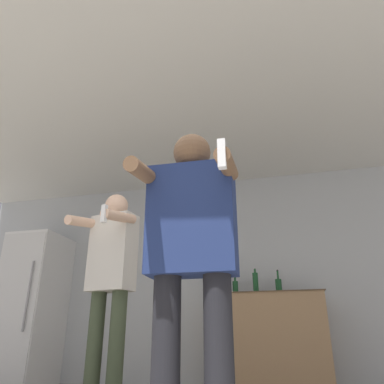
{
  "coord_description": "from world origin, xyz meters",
  "views": [
    {
      "loc": [
        0.8,
        -1.32,
        0.47
      ],
      "look_at": [
        0.35,
        0.51,
        1.24
      ],
      "focal_mm": 35.0,
      "sensor_mm": 36.0,
      "label": 1
    }
  ],
  "objects_px": {
    "bottle_amber_bourbon": "(235,287)",
    "bottle_clear_vodka": "(279,285)",
    "bottle_dark_rum": "(256,283)",
    "bottle_green_wine": "(221,282)",
    "person_man_side": "(110,273)",
    "refrigerator": "(32,306)",
    "person_woman_foreground": "(192,249)"
  },
  "relations": [
    {
      "from": "bottle_amber_bourbon",
      "to": "person_woman_foreground",
      "type": "height_order",
      "value": "person_woman_foreground"
    },
    {
      "from": "bottle_dark_rum",
      "to": "person_woman_foreground",
      "type": "bearing_deg",
      "value": -92.55
    },
    {
      "from": "bottle_green_wine",
      "to": "bottle_dark_rum",
      "type": "xyz_separation_m",
      "value": [
        0.4,
        0.0,
        -0.02
      ]
    },
    {
      "from": "bottle_amber_bourbon",
      "to": "person_man_side",
      "type": "distance_m",
      "value": 1.74
    },
    {
      "from": "refrigerator",
      "to": "bottle_dark_rum",
      "type": "height_order",
      "value": "refrigerator"
    },
    {
      "from": "bottle_dark_rum",
      "to": "person_woman_foreground",
      "type": "height_order",
      "value": "person_woman_foreground"
    },
    {
      "from": "bottle_amber_bourbon",
      "to": "bottle_clear_vodka",
      "type": "bearing_deg",
      "value": -0.0
    },
    {
      "from": "bottle_amber_bourbon",
      "to": "person_woman_foreground",
      "type": "xyz_separation_m",
      "value": [
        0.12,
        -2.58,
        -0.16
      ]
    },
    {
      "from": "bottle_green_wine",
      "to": "person_man_side",
      "type": "height_order",
      "value": "person_man_side"
    },
    {
      "from": "person_man_side",
      "to": "bottle_green_wine",
      "type": "bearing_deg",
      "value": 66.21
    },
    {
      "from": "bottle_green_wine",
      "to": "bottle_dark_rum",
      "type": "distance_m",
      "value": 0.4
    },
    {
      "from": "bottle_amber_bourbon",
      "to": "refrigerator",
      "type": "bearing_deg",
      "value": -178.98
    },
    {
      "from": "refrigerator",
      "to": "bottle_clear_vodka",
      "type": "xyz_separation_m",
      "value": [
        3.11,
        0.05,
        0.17
      ]
    },
    {
      "from": "bottle_amber_bourbon",
      "to": "bottle_clear_vodka",
      "type": "relative_size",
      "value": 0.98
    },
    {
      "from": "refrigerator",
      "to": "person_woman_foreground",
      "type": "bearing_deg",
      "value": -42.69
    },
    {
      "from": "refrigerator",
      "to": "bottle_dark_rum",
      "type": "bearing_deg",
      "value": 0.93
    },
    {
      "from": "bottle_clear_vodka",
      "to": "bottle_amber_bourbon",
      "type": "bearing_deg",
      "value": 180.0
    },
    {
      "from": "bottle_amber_bourbon",
      "to": "bottle_green_wine",
      "type": "xyz_separation_m",
      "value": [
        -0.17,
        0.0,
        0.06
      ]
    },
    {
      "from": "refrigerator",
      "to": "bottle_amber_bourbon",
      "type": "distance_m",
      "value": 2.63
    },
    {
      "from": "bottle_amber_bourbon",
      "to": "bottle_green_wine",
      "type": "distance_m",
      "value": 0.18
    },
    {
      "from": "bottle_green_wine",
      "to": "bottle_clear_vodka",
      "type": "bearing_deg",
      "value": -0.0
    },
    {
      "from": "refrigerator",
      "to": "bottle_amber_bourbon",
      "type": "relative_size",
      "value": 7.04
    },
    {
      "from": "refrigerator",
      "to": "bottle_amber_bourbon",
      "type": "bearing_deg",
      "value": 1.02
    },
    {
      "from": "refrigerator",
      "to": "person_woman_foreground",
      "type": "xyz_separation_m",
      "value": [
        2.74,
        -2.53,
        0.0
      ]
    },
    {
      "from": "bottle_amber_bourbon",
      "to": "bottle_dark_rum",
      "type": "relative_size",
      "value": 0.86
    },
    {
      "from": "bottle_clear_vodka",
      "to": "person_man_side",
      "type": "distance_m",
      "value": 2.02
    },
    {
      "from": "refrigerator",
      "to": "bottle_clear_vodka",
      "type": "height_order",
      "value": "refrigerator"
    },
    {
      "from": "bottle_clear_vodka",
      "to": "person_woman_foreground",
      "type": "distance_m",
      "value": 2.61
    },
    {
      "from": "bottle_amber_bourbon",
      "to": "person_man_side",
      "type": "relative_size",
      "value": 0.15
    },
    {
      "from": "bottle_amber_bourbon",
      "to": "bottle_clear_vodka",
      "type": "height_order",
      "value": "bottle_clear_vodka"
    },
    {
      "from": "bottle_green_wine",
      "to": "person_man_side",
      "type": "xyz_separation_m",
      "value": [
        -0.67,
        -1.52,
        -0.12
      ]
    },
    {
      "from": "person_woman_foreground",
      "to": "bottle_clear_vodka",
      "type": "bearing_deg",
      "value": 81.84
    }
  ]
}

